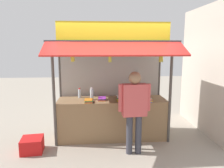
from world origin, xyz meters
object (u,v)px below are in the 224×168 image
at_px(magazine_stack_front_left, 146,100).
at_px(vendor_person, 134,105).
at_px(banana_bunch_inner_left, 110,59).
at_px(plastic_crate, 32,145).
at_px(water_bottle_mid_left, 92,94).
at_px(banana_bunch_inner_right, 73,59).
at_px(water_bottle_back_right, 80,93).
at_px(water_bottle_back_left, 128,91).
at_px(banana_bunch_rightmost, 161,58).
at_px(magazine_stack_far_left, 102,99).
at_px(magazine_stack_far_right, 89,101).
at_px(magazine_stack_front_right, 122,99).

relative_size(magazine_stack_front_left, vendor_person, 0.17).
distance_m(banana_bunch_inner_left, plastic_crate, 2.29).
height_order(vendor_person, plastic_crate, vendor_person).
height_order(water_bottle_mid_left, banana_bunch_inner_right, banana_bunch_inner_right).
xyz_separation_m(water_bottle_back_right, magazine_stack_front_left, (1.44, -0.47, -0.06)).
relative_size(water_bottle_mid_left, water_bottle_back_left, 0.90).
bearing_deg(water_bottle_back_right, banana_bunch_rightmost, -21.85).
bearing_deg(magazine_stack_far_left, magazine_stack_front_left, -12.88).
bearing_deg(magazine_stack_far_right, magazine_stack_far_left, 30.79).
height_order(water_bottle_mid_left, water_bottle_back_right, water_bottle_mid_left).
distance_m(magazine_stack_front_right, banana_bunch_inner_left, 0.97).
distance_m(water_bottle_mid_left, banana_bunch_rightmost, 1.69).
xyz_separation_m(water_bottle_back_left, banana_bunch_inner_left, (-0.47, -0.65, 0.79)).
xyz_separation_m(water_bottle_mid_left, magazine_stack_far_left, (0.22, -0.06, -0.10)).
bearing_deg(vendor_person, banana_bunch_rightmost, 26.08).
relative_size(banana_bunch_inner_left, banana_bunch_inner_right, 1.04).
bearing_deg(plastic_crate, magazine_stack_far_left, 21.53).
bearing_deg(water_bottle_back_right, vendor_person, -42.92).
distance_m(magazine_stack_far_right, banana_bunch_rightmost, 1.74).
relative_size(magazine_stack_front_right, banana_bunch_inner_left, 0.94).
relative_size(magazine_stack_far_right, banana_bunch_inner_left, 0.85).
bearing_deg(magazine_stack_front_left, banana_bunch_rightmost, -40.16).
height_order(water_bottle_mid_left, plastic_crate, water_bottle_mid_left).
distance_m(magazine_stack_front_right, banana_bunch_rightmost, 1.19).
height_order(magazine_stack_far_left, banana_bunch_inner_left, banana_bunch_inner_left).
relative_size(magazine_stack_front_left, banana_bunch_inner_left, 0.91).
height_order(magazine_stack_front_right, magazine_stack_far_right, magazine_stack_front_right).
bearing_deg(magazine_stack_far_right, water_bottle_mid_left, 74.57).
relative_size(water_bottle_back_right, magazine_stack_front_right, 0.82).
xyz_separation_m(banana_bunch_inner_right, vendor_person, (1.16, -0.34, -0.86)).
height_order(magazine_stack_far_right, banana_bunch_inner_right, banana_bunch_inner_right).
distance_m(water_bottle_back_right, magazine_stack_front_right, 1.03).
distance_m(magazine_stack_front_left, banana_bunch_inner_right, 1.77).
bearing_deg(banana_bunch_inner_left, water_bottle_mid_left, 128.16).
bearing_deg(water_bottle_back_right, magazine_stack_front_right, -21.62).
bearing_deg(water_bottle_back_left, banana_bunch_inner_left, -125.86).
bearing_deg(banana_bunch_rightmost, magazine_stack_front_right, 157.85).
bearing_deg(water_bottle_back_left, water_bottle_back_right, 178.32).
bearing_deg(banana_bunch_inner_left, water_bottle_back_right, 134.32).
distance_m(magazine_stack_far_left, magazine_stack_front_right, 0.46).
xyz_separation_m(magazine_stack_front_left, banana_bunch_rightmost, (0.24, -0.20, 0.89)).
bearing_deg(magazine_stack_front_right, banana_bunch_rightmost, -22.15).
height_order(magazine_stack_front_left, vendor_person, vendor_person).
height_order(water_bottle_back_right, banana_bunch_inner_right, banana_bunch_inner_right).
bearing_deg(water_bottle_back_right, magazine_stack_front_left, -18.11).
bearing_deg(vendor_person, water_bottle_back_left, 83.76).
height_order(magazine_stack_far_left, plastic_crate, magazine_stack_far_left).
xyz_separation_m(magazine_stack_front_left, magazine_stack_front_right, (-0.49, 0.10, 0.01)).
height_order(magazine_stack_far_left, banana_bunch_rightmost, banana_bunch_rightmost).
bearing_deg(water_bottle_mid_left, banana_bunch_inner_left, -51.84).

